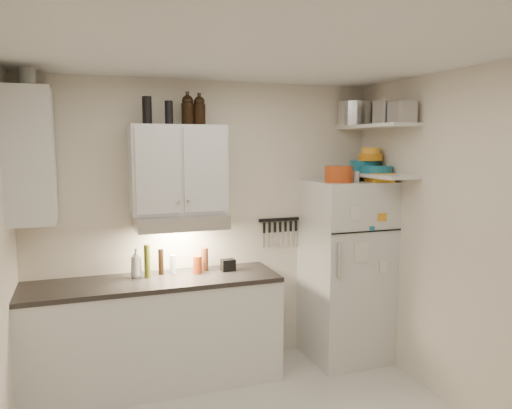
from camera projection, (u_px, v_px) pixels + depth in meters
name	position (u px, v px, depth m)	size (l,w,h in m)	color
ceiling	(268.00, 49.00, 3.01)	(3.20, 3.00, 0.02)	white
back_wall	(208.00, 225.00, 4.57)	(3.20, 0.02, 2.60)	beige
right_wall	(469.00, 244.00, 3.70)	(0.02, 3.00, 2.60)	beige
base_cabinet	(155.00, 335.00, 4.20)	(2.10, 0.60, 0.88)	silver
countertop	(153.00, 282.00, 4.15)	(2.10, 0.62, 0.04)	#272422
upper_cabinet	(178.00, 169.00, 4.25)	(0.80, 0.33, 0.75)	silver
side_cabinet	(30.00, 156.00, 3.72)	(0.33, 0.55, 1.00)	silver
range_hood	(180.00, 221.00, 4.24)	(0.76, 0.46, 0.12)	silver
fridge	(346.00, 270.00, 4.72)	(0.70, 0.68, 1.70)	silver
shelf_hi	(376.00, 126.00, 4.50)	(0.30, 0.95, 0.03)	silver
shelf_lo	(375.00, 175.00, 4.55)	(0.30, 0.95, 0.03)	silver
knife_strip	(279.00, 220.00, 4.78)	(0.42, 0.02, 0.03)	black
dutch_oven	(339.00, 174.00, 4.44)	(0.25, 0.25, 0.15)	#A73C13
book_stack	(379.00, 177.00, 4.49)	(0.20, 0.25, 0.08)	orange
spice_jar	(356.00, 176.00, 4.51)	(0.06, 0.06, 0.10)	silver
stock_pot	(354.00, 114.00, 4.78)	(0.32, 0.32, 0.23)	silver
tin_a	(388.00, 112.00, 4.35)	(0.20, 0.18, 0.20)	#AAAAAD
tin_b	(402.00, 112.00, 4.16)	(0.18, 0.18, 0.18)	#AAAAAD
bowl_teal	(364.00, 166.00, 4.73)	(0.28, 0.28, 0.11)	#186C84
bowl_orange	(370.00, 157.00, 4.64)	(0.22, 0.22, 0.07)	orange
bowl_yellow	(371.00, 151.00, 4.64)	(0.17, 0.17, 0.06)	#F6A72B
plates	(377.00, 170.00, 4.54)	(0.27, 0.27, 0.07)	#186C84
growler_a	(188.00, 110.00, 4.20)	(0.11, 0.11, 0.26)	black
growler_b	(199.00, 110.00, 4.22)	(0.10, 0.10, 0.25)	black
thermos_a	(169.00, 113.00, 4.09)	(0.07, 0.07, 0.19)	black
thermos_b	(147.00, 110.00, 4.05)	(0.08, 0.08, 0.22)	black
side_jar	(27.00, 78.00, 3.71)	(0.12, 0.12, 0.16)	silver
soap_bottle	(136.00, 261.00, 4.19)	(0.11, 0.11, 0.28)	silver
pepper_mill	(205.00, 259.00, 4.43)	(0.06, 0.06, 0.21)	brown
oil_bottle	(147.00, 261.00, 4.19)	(0.05, 0.05, 0.28)	#515B16
vinegar_bottle	(161.00, 262.00, 4.29)	(0.05, 0.05, 0.22)	black
clear_bottle	(173.00, 264.00, 4.34)	(0.05, 0.05, 0.16)	silver
red_jar	(197.00, 265.00, 4.33)	(0.08, 0.08, 0.15)	#A73C13
caddy	(228.00, 265.00, 4.43)	(0.12, 0.09, 0.10)	black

